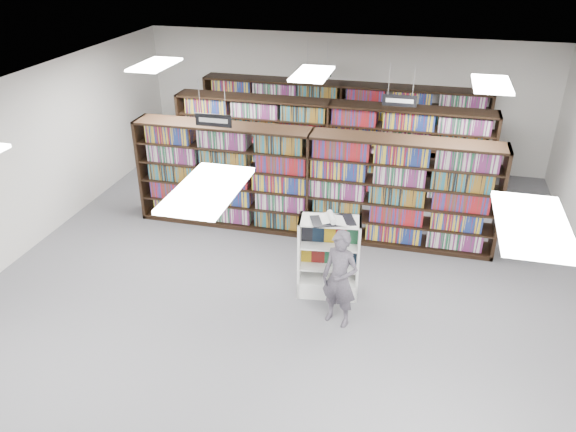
% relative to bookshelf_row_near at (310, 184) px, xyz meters
% --- Properties ---
extents(floor, '(12.00, 12.00, 0.00)m').
position_rel_bookshelf_row_near_xyz_m(floor, '(0.00, -2.00, -1.05)').
color(floor, '#505055').
rests_on(floor, ground).
extents(ceiling, '(10.00, 12.00, 0.10)m').
position_rel_bookshelf_row_near_xyz_m(ceiling, '(0.00, -2.00, 2.15)').
color(ceiling, white).
rests_on(ceiling, wall_back).
extents(wall_back, '(10.00, 0.10, 3.20)m').
position_rel_bookshelf_row_near_xyz_m(wall_back, '(0.00, 4.00, 0.55)').
color(wall_back, silver).
rests_on(wall_back, ground).
extents(wall_left, '(0.10, 12.00, 3.20)m').
position_rel_bookshelf_row_near_xyz_m(wall_left, '(-5.00, -2.00, 0.55)').
color(wall_left, silver).
rests_on(wall_left, ground).
extents(bookshelf_row_near, '(7.00, 0.60, 2.10)m').
position_rel_bookshelf_row_near_xyz_m(bookshelf_row_near, '(0.00, 0.00, 0.00)').
color(bookshelf_row_near, black).
rests_on(bookshelf_row_near, floor).
extents(bookshelf_row_mid, '(7.00, 0.60, 2.10)m').
position_rel_bookshelf_row_near_xyz_m(bookshelf_row_mid, '(0.00, 2.00, 0.00)').
color(bookshelf_row_mid, black).
rests_on(bookshelf_row_mid, floor).
extents(bookshelf_row_far, '(7.00, 0.60, 2.10)m').
position_rel_bookshelf_row_near_xyz_m(bookshelf_row_far, '(0.00, 3.70, 0.00)').
color(bookshelf_row_far, black).
rests_on(bookshelf_row_far, floor).
extents(aisle_sign_left, '(0.65, 0.02, 0.80)m').
position_rel_bookshelf_row_near_xyz_m(aisle_sign_left, '(-1.50, -1.00, 1.48)').
color(aisle_sign_left, '#B2B2B7').
rests_on(aisle_sign_left, ceiling).
extents(aisle_sign_right, '(0.65, 0.02, 0.80)m').
position_rel_bookshelf_row_near_xyz_m(aisle_sign_right, '(1.50, 1.00, 1.48)').
color(aisle_sign_right, '#B2B2B7').
rests_on(aisle_sign_right, ceiling).
extents(aisle_sign_center, '(0.65, 0.02, 0.80)m').
position_rel_bookshelf_row_near_xyz_m(aisle_sign_center, '(-0.50, 3.00, 1.48)').
color(aisle_sign_center, '#B2B2B7').
rests_on(aisle_sign_center, ceiling).
extents(troffer_front_center, '(0.60, 1.20, 0.04)m').
position_rel_bookshelf_row_near_xyz_m(troffer_front_center, '(0.00, -5.00, 2.11)').
color(troffer_front_center, white).
rests_on(troffer_front_center, ceiling).
extents(troffer_front_right, '(0.60, 1.20, 0.04)m').
position_rel_bookshelf_row_near_xyz_m(troffer_front_right, '(3.00, -5.00, 2.11)').
color(troffer_front_right, white).
rests_on(troffer_front_right, ceiling).
extents(troffer_back_left, '(0.60, 1.20, 0.04)m').
position_rel_bookshelf_row_near_xyz_m(troffer_back_left, '(-3.00, 0.00, 2.11)').
color(troffer_back_left, white).
rests_on(troffer_back_left, ceiling).
extents(troffer_back_center, '(0.60, 1.20, 0.04)m').
position_rel_bookshelf_row_near_xyz_m(troffer_back_center, '(0.00, 0.00, 2.11)').
color(troffer_back_center, white).
rests_on(troffer_back_center, ceiling).
extents(troffer_back_right, '(0.60, 1.20, 0.04)m').
position_rel_bookshelf_row_near_xyz_m(troffer_back_right, '(3.00, 0.00, 2.11)').
color(troffer_back_right, white).
rests_on(troffer_back_right, ceiling).
extents(endcap_display, '(1.04, 0.61, 1.38)m').
position_rel_bookshelf_row_near_xyz_m(endcap_display, '(0.73, -1.94, -0.58)').
color(endcap_display, white).
rests_on(endcap_display, floor).
extents(open_book, '(0.77, 0.60, 0.13)m').
position_rel_bookshelf_row_near_xyz_m(open_book, '(0.78, -2.01, 0.36)').
color(open_book, black).
rests_on(open_book, endcap_display).
extents(shopper, '(0.66, 0.54, 1.57)m').
position_rel_bookshelf_row_near_xyz_m(shopper, '(1.04, -2.70, -0.27)').
color(shopper, '#524C57').
rests_on(shopper, floor).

